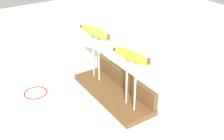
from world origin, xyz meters
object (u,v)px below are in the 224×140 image
(fork_stand_right, at_px, (130,81))
(fork_fallen_near, at_px, (15,86))
(wire_coil, at_px, (36,92))
(fork_stand_left, at_px, (95,55))
(banana_raised_right, at_px, (131,56))
(banana_raised_left, at_px, (94,32))

(fork_stand_right, height_order, fork_fallen_near, fork_stand_right)
(fork_stand_right, relative_size, wire_coil, 1.99)
(fork_stand_left, distance_m, wire_coil, 0.30)
(fork_stand_right, xyz_separation_m, banana_raised_right, (-0.00, -0.00, 0.10))
(fork_stand_left, relative_size, wire_coil, 2.01)
(banana_raised_right, bearing_deg, wire_coil, -141.04)
(banana_raised_right, relative_size, wire_coil, 1.71)
(fork_fallen_near, bearing_deg, banana_raised_left, 62.55)
(banana_raised_left, bearing_deg, banana_raised_right, -0.00)
(fork_stand_right, height_order, banana_raised_right, banana_raised_right)
(banana_raised_right, height_order, fork_fallen_near, banana_raised_right)
(banana_raised_left, bearing_deg, fork_stand_left, 7.11)
(wire_coil, bearing_deg, fork_stand_right, 38.95)
(fork_stand_left, xyz_separation_m, banana_raised_left, (-0.00, -0.00, 0.10))
(fork_stand_left, xyz_separation_m, banana_raised_right, (0.25, -0.00, 0.10))
(fork_stand_right, distance_m, banana_raised_right, 0.10)
(banana_raised_right, relative_size, fork_fallen_near, 1.22)
(fork_stand_left, height_order, banana_raised_right, banana_raised_right)
(fork_stand_left, bearing_deg, fork_stand_right, 0.00)
(fork_stand_right, relative_size, banana_raised_left, 1.00)
(fork_stand_right, height_order, banana_raised_left, banana_raised_left)
(fork_stand_left, relative_size, banana_raised_right, 1.17)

